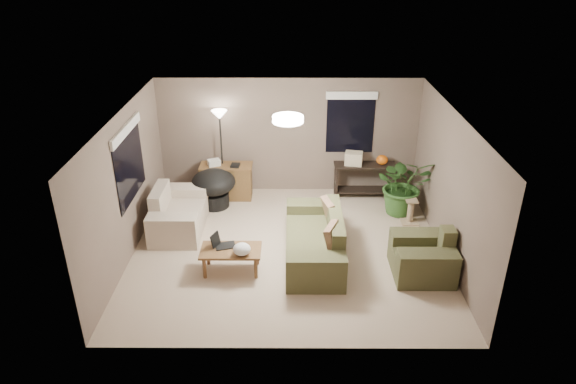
{
  "coord_description": "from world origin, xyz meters",
  "views": [
    {
      "loc": [
        0.04,
        -7.84,
        4.98
      ],
      "look_at": [
        0.0,
        0.2,
        1.05
      ],
      "focal_mm": 32.0,
      "sensor_mm": 36.0,
      "label": 1
    }
  ],
  "objects_px": {
    "armchair": "(423,258)",
    "loveseat": "(178,215)",
    "coffee_table": "(231,253)",
    "desk": "(227,181)",
    "console_table": "(364,178)",
    "floor_lamp": "(220,125)",
    "cat_scratching_post": "(410,213)",
    "main_sofa": "(316,242)",
    "houseplant": "(403,191)",
    "papasan_chair": "(214,186)"
  },
  "relations": [
    {
      "from": "armchair",
      "to": "cat_scratching_post",
      "type": "relative_size",
      "value": 2.0
    },
    {
      "from": "console_table",
      "to": "cat_scratching_post",
      "type": "relative_size",
      "value": 2.6
    },
    {
      "from": "coffee_table",
      "to": "floor_lamp",
      "type": "xyz_separation_m",
      "value": [
        -0.46,
        2.86,
        1.24
      ]
    },
    {
      "from": "coffee_table",
      "to": "desk",
      "type": "bearing_deg",
      "value": 97.71
    },
    {
      "from": "main_sofa",
      "to": "floor_lamp",
      "type": "distance_m",
      "value": 3.33
    },
    {
      "from": "console_table",
      "to": "loveseat",
      "type": "bearing_deg",
      "value": -159.31
    },
    {
      "from": "desk",
      "to": "loveseat",
      "type": "bearing_deg",
      "value": -120.66
    },
    {
      "from": "floor_lamp",
      "to": "houseplant",
      "type": "relative_size",
      "value": 1.53
    },
    {
      "from": "armchair",
      "to": "coffee_table",
      "type": "relative_size",
      "value": 1.0
    },
    {
      "from": "main_sofa",
      "to": "loveseat",
      "type": "xyz_separation_m",
      "value": [
        -2.6,
        0.97,
        0.0
      ]
    },
    {
      "from": "coffee_table",
      "to": "console_table",
      "type": "xyz_separation_m",
      "value": [
        2.56,
        2.83,
        0.08
      ]
    },
    {
      "from": "floor_lamp",
      "to": "loveseat",
      "type": "bearing_deg",
      "value": -116.07
    },
    {
      "from": "main_sofa",
      "to": "floor_lamp",
      "type": "relative_size",
      "value": 1.15
    },
    {
      "from": "main_sofa",
      "to": "cat_scratching_post",
      "type": "xyz_separation_m",
      "value": [
        1.9,
        1.21,
        -0.08
      ]
    },
    {
      "from": "coffee_table",
      "to": "houseplant",
      "type": "relative_size",
      "value": 0.8
    },
    {
      "from": "console_table",
      "to": "armchair",
      "type": "bearing_deg",
      "value": -78.02
    },
    {
      "from": "coffee_table",
      "to": "armchair",
      "type": "bearing_deg",
      "value": -0.9
    },
    {
      "from": "console_table",
      "to": "floor_lamp",
      "type": "distance_m",
      "value": 3.24
    },
    {
      "from": "loveseat",
      "to": "floor_lamp",
      "type": "xyz_separation_m",
      "value": [
        0.71,
        1.44,
        1.3
      ]
    },
    {
      "from": "loveseat",
      "to": "armchair",
      "type": "bearing_deg",
      "value": -18.68
    },
    {
      "from": "armchair",
      "to": "floor_lamp",
      "type": "height_order",
      "value": "floor_lamp"
    },
    {
      "from": "coffee_table",
      "to": "cat_scratching_post",
      "type": "height_order",
      "value": "cat_scratching_post"
    },
    {
      "from": "coffee_table",
      "to": "houseplant",
      "type": "xyz_separation_m",
      "value": [
        3.25,
        2.09,
        0.13
      ]
    },
    {
      "from": "papasan_chair",
      "to": "coffee_table",
      "type": "bearing_deg",
      "value": -75.81
    },
    {
      "from": "cat_scratching_post",
      "to": "armchair",
      "type": "bearing_deg",
      "value": -95.12
    },
    {
      "from": "console_table",
      "to": "desk",
      "type": "bearing_deg",
      "value": -178.7
    },
    {
      "from": "main_sofa",
      "to": "coffee_table",
      "type": "distance_m",
      "value": 1.5
    },
    {
      "from": "main_sofa",
      "to": "houseplant",
      "type": "height_order",
      "value": "houseplant"
    },
    {
      "from": "armchair",
      "to": "floor_lamp",
      "type": "distance_m",
      "value": 4.84
    },
    {
      "from": "loveseat",
      "to": "desk",
      "type": "bearing_deg",
      "value": 59.34
    },
    {
      "from": "main_sofa",
      "to": "papasan_chair",
      "type": "bearing_deg",
      "value": 136.81
    },
    {
      "from": "loveseat",
      "to": "papasan_chair",
      "type": "height_order",
      "value": "loveseat"
    },
    {
      "from": "armchair",
      "to": "loveseat",
      "type": "bearing_deg",
      "value": 161.32
    },
    {
      "from": "armchair",
      "to": "console_table",
      "type": "xyz_separation_m",
      "value": [
        -0.61,
        2.88,
        0.14
      ]
    },
    {
      "from": "desk",
      "to": "houseplant",
      "type": "distance_m",
      "value": 3.69
    },
    {
      "from": "loveseat",
      "to": "houseplant",
      "type": "distance_m",
      "value": 4.47
    },
    {
      "from": "armchair",
      "to": "cat_scratching_post",
      "type": "bearing_deg",
      "value": 84.88
    },
    {
      "from": "coffee_table",
      "to": "cat_scratching_post",
      "type": "xyz_separation_m",
      "value": [
        3.33,
        1.66,
        -0.14
      ]
    },
    {
      "from": "console_table",
      "to": "floor_lamp",
      "type": "bearing_deg",
      "value": 179.35
    },
    {
      "from": "loveseat",
      "to": "cat_scratching_post",
      "type": "distance_m",
      "value": 4.51
    },
    {
      "from": "main_sofa",
      "to": "console_table",
      "type": "height_order",
      "value": "main_sofa"
    },
    {
      "from": "loveseat",
      "to": "coffee_table",
      "type": "xyz_separation_m",
      "value": [
        1.17,
        -1.42,
        0.06
      ]
    },
    {
      "from": "coffee_table",
      "to": "main_sofa",
      "type": "bearing_deg",
      "value": 17.45
    },
    {
      "from": "desk",
      "to": "cat_scratching_post",
      "type": "distance_m",
      "value": 3.86
    },
    {
      "from": "loveseat",
      "to": "desk",
      "type": "xyz_separation_m",
      "value": [
        0.8,
        1.34,
        0.08
      ]
    },
    {
      "from": "papasan_chair",
      "to": "floor_lamp",
      "type": "distance_m",
      "value": 1.25
    },
    {
      "from": "loveseat",
      "to": "cat_scratching_post",
      "type": "height_order",
      "value": "loveseat"
    },
    {
      "from": "desk",
      "to": "floor_lamp",
      "type": "height_order",
      "value": "floor_lamp"
    },
    {
      "from": "coffee_table",
      "to": "console_table",
      "type": "height_order",
      "value": "console_table"
    },
    {
      "from": "loveseat",
      "to": "cat_scratching_post",
      "type": "xyz_separation_m",
      "value": [
        4.5,
        0.25,
        -0.08
      ]
    }
  ]
}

